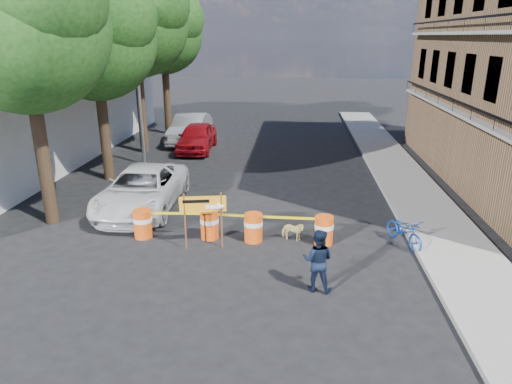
% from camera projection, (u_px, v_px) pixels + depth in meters
% --- Properties ---
extents(ground, '(120.00, 120.00, 0.00)m').
position_uv_depth(ground, '(243.00, 256.00, 13.20)').
color(ground, black).
rests_on(ground, ground).
extents(sidewalk_east, '(2.40, 40.00, 0.15)m').
position_uv_depth(sidewalk_east, '(413.00, 193.00, 18.33)').
color(sidewalk_east, gray).
rests_on(sidewalk_east, ground).
extents(white_building, '(8.00, 22.00, 6.00)m').
position_uv_depth(white_building, '(6.00, 100.00, 22.71)').
color(white_building, silver).
rests_on(white_building, ground).
extents(tree_near, '(5.46, 5.20, 9.15)m').
position_uv_depth(tree_near, '(24.00, 25.00, 13.57)').
color(tree_near, '#332316').
rests_on(tree_near, ground).
extents(tree_mid_a, '(5.25, 5.00, 8.68)m').
position_uv_depth(tree_mid_a, '(96.00, 37.00, 18.40)').
color(tree_mid_a, '#332316').
rests_on(tree_mid_a, ground).
extents(tree_mid_b, '(5.67, 5.40, 9.62)m').
position_uv_depth(tree_mid_b, '(136.00, 22.00, 22.88)').
color(tree_mid_b, '#332316').
rests_on(tree_mid_b, ground).
extents(tree_far, '(5.04, 4.80, 8.84)m').
position_uv_depth(tree_far, '(164.00, 33.00, 27.76)').
color(tree_far, '#332316').
rests_on(tree_far, ground).
extents(streetlamp, '(1.25, 0.18, 8.00)m').
position_uv_depth(streetlamp, '(139.00, 74.00, 21.22)').
color(streetlamp, gray).
rests_on(streetlamp, ground).
extents(barrel_far_left, '(0.58, 0.58, 0.90)m').
position_uv_depth(barrel_far_left, '(143.00, 223.00, 14.30)').
color(barrel_far_left, red).
rests_on(barrel_far_left, ground).
extents(barrel_mid_left, '(0.58, 0.58, 0.90)m').
position_uv_depth(barrel_mid_left, '(210.00, 224.00, 14.24)').
color(barrel_mid_left, red).
rests_on(barrel_mid_left, ground).
extents(barrel_mid_right, '(0.58, 0.58, 0.90)m').
position_uv_depth(barrel_mid_right, '(253.00, 227.00, 14.03)').
color(barrel_mid_right, red).
rests_on(barrel_mid_right, ground).
extents(barrel_far_right, '(0.58, 0.58, 0.90)m').
position_uv_depth(barrel_far_right, '(324.00, 230.00, 13.82)').
color(barrel_far_right, red).
rests_on(barrel_far_right, ground).
extents(detour_sign, '(1.35, 0.35, 1.75)m').
position_uv_depth(detour_sign, '(209.00, 208.00, 13.29)').
color(detour_sign, '#592D19').
rests_on(detour_sign, ground).
extents(pedestrian, '(0.89, 0.75, 1.62)m').
position_uv_depth(pedestrian, '(318.00, 260.00, 11.21)').
color(pedestrian, black).
rests_on(pedestrian, ground).
extents(bicycle, '(0.91, 1.06, 1.70)m').
position_uv_depth(bicycle, '(406.00, 219.00, 13.67)').
color(bicycle, '#1544B0').
rests_on(bicycle, ground).
extents(dog, '(0.81, 0.53, 0.63)m').
position_uv_depth(dog, '(293.00, 231.00, 14.12)').
color(dog, '#E1D181').
rests_on(dog, ground).
extents(suv_white, '(2.54, 5.42, 1.50)m').
position_uv_depth(suv_white, '(142.00, 189.00, 16.59)').
color(suv_white, silver).
rests_on(suv_white, ground).
extents(sedan_red, '(1.88, 4.49, 1.52)m').
position_uv_depth(sedan_red, '(197.00, 137.00, 25.14)').
color(sedan_red, maroon).
rests_on(sedan_red, ground).
extents(sedan_silver, '(1.82, 5.10, 1.67)m').
position_uv_depth(sedan_silver, '(191.00, 128.00, 27.09)').
color(sedan_silver, '#9EA1A5').
rests_on(sedan_silver, ground).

